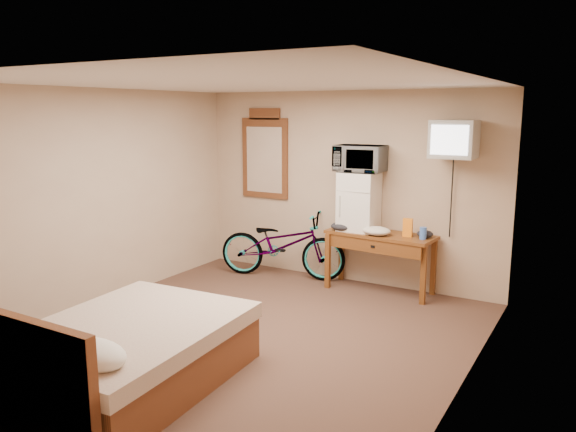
% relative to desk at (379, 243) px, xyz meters
% --- Properties ---
extents(room, '(4.60, 4.64, 2.50)m').
position_rel_desk_xyz_m(room, '(-0.60, -2.00, 0.62)').
color(room, '#422B21').
rests_on(room, ground).
extents(desk, '(1.38, 0.62, 0.75)m').
position_rel_desk_xyz_m(desk, '(0.00, 0.00, 0.00)').
color(desk, brown).
rests_on(desk, floor).
extents(mini_fridge, '(0.46, 0.45, 0.74)m').
position_rel_desk_xyz_m(mini_fridge, '(-0.31, 0.07, 0.49)').
color(mini_fridge, white).
rests_on(mini_fridge, desk).
extents(microwave, '(0.62, 0.44, 0.33)m').
position_rel_desk_xyz_m(microwave, '(-0.31, 0.07, 1.03)').
color(microwave, white).
rests_on(microwave, mini_fridge).
extents(snack_bag, '(0.12, 0.08, 0.22)m').
position_rel_desk_xyz_m(snack_bag, '(0.35, 0.01, 0.23)').
color(snack_bag, orange).
rests_on(snack_bag, desk).
extents(blue_cup, '(0.08, 0.08, 0.14)m').
position_rel_desk_xyz_m(blue_cup, '(0.55, -0.03, 0.19)').
color(blue_cup, '#3C6BCE').
rests_on(blue_cup, desk).
extents(cloth_cream, '(0.35, 0.27, 0.11)m').
position_rel_desk_xyz_m(cloth_cream, '(0.00, -0.10, 0.17)').
color(cloth_cream, silver).
rests_on(cloth_cream, desk).
extents(cloth_dark_a, '(0.29, 0.22, 0.11)m').
position_rel_desk_xyz_m(cloth_dark_a, '(-0.47, -0.08, 0.17)').
color(cloth_dark_a, black).
rests_on(cloth_dark_a, desk).
extents(cloth_dark_b, '(0.19, 0.16, 0.09)m').
position_rel_desk_xyz_m(cloth_dark_b, '(0.55, 0.07, 0.17)').
color(cloth_dark_b, black).
rests_on(cloth_dark_b, desk).
extents(crt_television, '(0.49, 0.58, 0.43)m').
position_rel_desk_xyz_m(crt_television, '(0.84, 0.02, 1.30)').
color(crt_television, black).
rests_on(crt_television, room).
extents(wall_mirror, '(0.74, 0.04, 1.25)m').
position_rel_desk_xyz_m(wall_mirror, '(-1.85, 0.27, 1.00)').
color(wall_mirror, brown).
rests_on(wall_mirror, room).
extents(bicycle, '(1.84, 1.02, 0.92)m').
position_rel_desk_xyz_m(bicycle, '(-1.37, -0.05, -0.17)').
color(bicycle, black).
rests_on(bicycle, floor).
extents(bed, '(1.56, 2.00, 0.90)m').
position_rel_desk_xyz_m(bed, '(-0.91, -3.38, -0.33)').
color(bed, brown).
rests_on(bed, floor).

